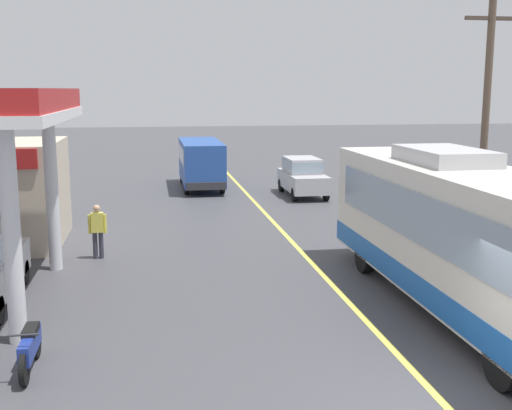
{
  "coord_description": "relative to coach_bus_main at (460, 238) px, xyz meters",
  "views": [
    {
      "loc": [
        -4.63,
        -8.83,
        5.08
      ],
      "look_at": [
        -1.5,
        10.0,
        1.6
      ],
      "focal_mm": 44.67,
      "sensor_mm": 36.0,
      "label": 1
    }
  ],
  "objects": [
    {
      "name": "ground",
      "position": [
        -2.34,
        15.55,
        -1.72
      ],
      "size": [
        120.0,
        120.0,
        0.0
      ],
      "primitive_type": "plane",
      "color": "#424247"
    },
    {
      "name": "lane_divider_stripe",
      "position": [
        -2.34,
        10.55,
        -1.72
      ],
      "size": [
        0.16,
        50.0,
        0.01
      ],
      "primitive_type": "cube",
      "color": "#D8CC4C",
      "rests_on": "ground"
    },
    {
      "name": "coach_bus_main",
      "position": [
        0.0,
        0.0,
        0.0
      ],
      "size": [
        2.6,
        11.04,
        3.69
      ],
      "color": "silver",
      "rests_on": "ground"
    },
    {
      "name": "minibus_opposing_lane",
      "position": [
        -4.4,
        19.65,
        -0.25
      ],
      "size": [
        2.04,
        6.13,
        2.44
      ],
      "color": "#264C9E",
      "rests_on": "ground"
    },
    {
      "name": "motorcycle_parked_forecourt",
      "position": [
        -9.24,
        -1.8,
        -1.28
      ],
      "size": [
        0.55,
        1.8,
        0.92
      ],
      "color": "black",
      "rests_on": "ground"
    },
    {
      "name": "pedestrian_near_pump",
      "position": [
        -8.62,
        6.05,
        -0.79
      ],
      "size": [
        0.55,
        0.22,
        1.66
      ],
      "color": "#33333F",
      "rests_on": "ground"
    },
    {
      "name": "car_trailing_behind_bus",
      "position": [
        0.25,
        16.44,
        -0.71
      ],
      "size": [
        1.7,
        4.2,
        1.82
      ],
      "color": "#B2B2B7",
      "rests_on": "ground"
    },
    {
      "name": "utility_pole_roadside",
      "position": [
        3.82,
        6.07,
        2.41
      ],
      "size": [
        1.8,
        0.24,
        7.89
      ],
      "color": "brown",
      "rests_on": "ground"
    }
  ]
}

